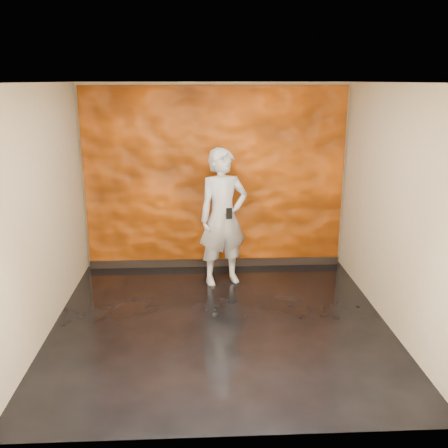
% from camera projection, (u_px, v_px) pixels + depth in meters
% --- Properties ---
extents(room, '(4.02, 4.02, 2.81)m').
position_uv_depth(room, '(220.00, 211.00, 5.64)').
color(room, black).
rests_on(room, ground).
extents(feature_wall, '(3.90, 0.06, 2.75)m').
position_uv_depth(feature_wall, '(215.00, 180.00, 7.52)').
color(feature_wall, '#E15A0B').
rests_on(feature_wall, ground).
extents(baseboard, '(3.90, 0.04, 0.12)m').
position_uv_depth(baseboard, '(215.00, 262.00, 7.85)').
color(baseboard, black).
rests_on(baseboard, ground).
extents(man, '(0.81, 0.65, 1.94)m').
position_uv_depth(man, '(223.00, 217.00, 6.99)').
color(man, '#9B9FAB').
rests_on(man, ground).
extents(phone, '(0.08, 0.03, 0.15)m').
position_uv_depth(phone, '(229.00, 214.00, 6.70)').
color(phone, black).
rests_on(phone, man).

